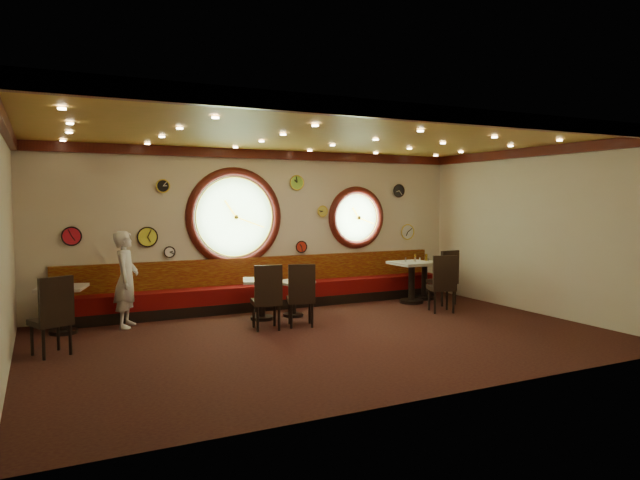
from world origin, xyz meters
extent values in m
cube|color=black|center=(0.00, 0.00, 0.00)|extent=(9.00, 6.00, 0.00)
cube|color=#C38637|center=(0.00, 0.00, 3.20)|extent=(9.00, 6.00, 0.02)
cube|color=beige|center=(0.00, 3.00, 1.60)|extent=(9.00, 0.02, 3.20)
cube|color=beige|center=(0.00, -3.00, 1.60)|extent=(9.00, 0.02, 3.20)
cube|color=beige|center=(-4.50, 0.00, 1.60)|extent=(0.02, 6.00, 3.20)
cube|color=beige|center=(4.50, 0.00, 1.60)|extent=(0.02, 6.00, 3.20)
cube|color=#3C0F0B|center=(0.00, 2.95, 3.11)|extent=(9.00, 0.10, 0.18)
cube|color=#3C0F0B|center=(0.00, -2.95, 3.11)|extent=(9.00, 0.10, 0.18)
cube|color=#3C0F0B|center=(-4.45, 0.00, 3.11)|extent=(0.10, 6.00, 0.18)
cube|color=#3C0F0B|center=(4.45, 0.00, 3.11)|extent=(0.10, 6.00, 0.18)
cube|color=black|center=(0.00, 2.72, 0.10)|extent=(8.00, 0.55, 0.20)
cube|color=#5A0709|center=(0.00, 2.72, 0.35)|extent=(8.00, 0.55, 0.30)
cube|color=#5C0C07|center=(0.00, 2.94, 0.75)|extent=(8.00, 0.10, 0.55)
cylinder|color=#80B56D|center=(-0.60, 3.00, 1.85)|extent=(1.66, 0.02, 1.66)
torus|color=#3C0F0B|center=(-0.60, 2.98, 1.85)|extent=(1.98, 0.18, 1.98)
torus|color=gold|center=(-0.60, 2.95, 1.85)|extent=(1.61, 0.03, 1.61)
cylinder|color=#80B56D|center=(2.20, 3.00, 1.80)|extent=(1.10, 0.02, 1.10)
torus|color=#3C0F0B|center=(2.20, 2.98, 1.80)|extent=(1.38, 0.18, 1.38)
torus|color=gold|center=(2.20, 2.95, 1.80)|extent=(1.09, 0.03, 1.09)
cylinder|color=red|center=(-3.60, 2.96, 1.55)|extent=(0.32, 0.03, 0.32)
cylinder|color=red|center=(0.85, 2.96, 1.20)|extent=(0.24, 0.03, 0.24)
cylinder|color=gold|center=(1.35, 2.96, 1.95)|extent=(0.22, 0.03, 0.22)
cylinder|color=silver|center=(3.55, 2.96, 1.45)|extent=(0.34, 0.03, 0.34)
cylinder|color=#F1F436|center=(-2.30, 2.96, 1.50)|extent=(0.36, 0.03, 0.36)
cylinder|color=black|center=(3.30, 2.96, 2.40)|extent=(0.28, 0.03, 0.28)
cylinder|color=black|center=(-2.00, 2.96, 2.45)|extent=(0.24, 0.03, 0.24)
cylinder|color=#8CCD40|center=(0.75, 2.96, 2.55)|extent=(0.30, 0.03, 0.30)
cylinder|color=white|center=(-1.90, 2.96, 1.20)|extent=(0.20, 0.03, 0.20)
cylinder|color=black|center=(-3.80, 2.16, 0.03)|extent=(0.45, 0.45, 0.06)
cylinder|color=black|center=(-3.80, 2.16, 0.39)|extent=(0.12, 0.12, 0.71)
cube|color=beige|center=(-3.80, 2.16, 0.75)|extent=(0.88, 0.88, 0.05)
cylinder|color=black|center=(-0.48, 1.76, 0.03)|extent=(0.42, 0.42, 0.06)
cylinder|color=black|center=(-0.48, 1.76, 0.37)|extent=(0.12, 0.12, 0.68)
cube|color=beige|center=(-0.48, 1.76, 0.72)|extent=(0.85, 0.85, 0.05)
cylinder|color=black|center=(0.15, 1.77, 0.03)|extent=(0.38, 0.38, 0.05)
cylinder|color=black|center=(0.15, 1.77, 0.33)|extent=(0.10, 0.10, 0.61)
cube|color=beige|center=(0.15, 1.77, 0.65)|extent=(0.79, 0.79, 0.04)
cylinder|color=black|center=(2.97, 1.95, 0.03)|extent=(0.50, 0.50, 0.07)
cylinder|color=black|center=(2.97, 1.95, 0.43)|extent=(0.14, 0.14, 0.80)
cube|color=beige|center=(2.97, 1.95, 0.85)|extent=(0.81, 0.81, 0.06)
cylinder|color=black|center=(3.51, 2.22, 0.03)|extent=(0.47, 0.47, 0.06)
cylinder|color=black|center=(3.51, 2.22, 0.40)|extent=(0.13, 0.13, 0.74)
cube|color=beige|center=(3.51, 2.22, 0.79)|extent=(0.94, 0.94, 0.05)
cube|color=black|center=(-4.00, 0.79, 0.47)|extent=(0.62, 0.62, 0.08)
cube|color=black|center=(-3.92, 0.61, 0.82)|extent=(0.46, 0.24, 0.62)
cube|color=black|center=(-0.70, 0.98, 0.47)|extent=(0.53, 0.53, 0.08)
cube|color=black|center=(-0.73, 0.78, 0.81)|extent=(0.47, 0.14, 0.61)
cube|color=black|center=(-0.07, 0.95, 0.46)|extent=(0.58, 0.58, 0.08)
cube|color=black|center=(-0.13, 0.76, 0.80)|extent=(0.46, 0.20, 0.60)
cube|color=black|center=(2.92, 0.89, 0.47)|extent=(0.60, 0.60, 0.08)
cube|color=black|center=(2.85, 0.69, 0.82)|extent=(0.46, 0.22, 0.61)
cube|color=black|center=(3.46, 1.54, 0.48)|extent=(0.54, 0.54, 0.08)
cube|color=black|center=(3.49, 1.33, 0.83)|extent=(0.48, 0.13, 0.63)
cylinder|color=#B9B9BD|center=(-3.86, 2.15, 0.84)|extent=(0.04, 0.04, 0.11)
cylinder|color=silver|center=(-0.55, 1.85, 0.79)|extent=(0.03, 0.03, 0.09)
cylinder|color=silver|center=(0.09, 1.83, 0.72)|extent=(0.04, 0.04, 0.10)
cylinder|color=silver|center=(2.84, 2.00, 0.93)|extent=(0.04, 0.04, 0.10)
cylinder|color=silver|center=(-3.81, 2.19, 0.82)|extent=(0.03, 0.03, 0.09)
cylinder|color=silver|center=(-0.41, 1.75, 0.80)|extent=(0.04, 0.04, 0.11)
cylinder|color=silver|center=(0.12, 1.70, 0.71)|extent=(0.03, 0.03, 0.09)
cylinder|color=silver|center=(3.01, 1.89, 0.93)|extent=(0.04, 0.04, 0.10)
cylinder|color=orange|center=(-3.67, 2.22, 0.85)|extent=(0.04, 0.04, 0.14)
cylinder|color=yellow|center=(-0.41, 1.86, 0.83)|extent=(0.05, 0.05, 0.17)
cylinder|color=gold|center=(0.25, 1.87, 0.75)|extent=(0.05, 0.05, 0.17)
cylinder|color=gold|center=(3.10, 2.02, 0.96)|extent=(0.05, 0.05, 0.16)
cylinder|color=silver|center=(3.40, 2.26, 0.87)|extent=(0.04, 0.04, 0.11)
cylinder|color=silver|center=(3.56, 2.16, 0.86)|extent=(0.03, 0.03, 0.09)
cylinder|color=gold|center=(3.60, 2.29, 0.90)|extent=(0.05, 0.05, 0.17)
imported|color=silver|center=(-2.79, 2.20, 0.83)|extent=(0.59, 0.71, 1.66)
camera|label=1|loc=(-4.08, -7.98, 2.18)|focal=32.00mm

